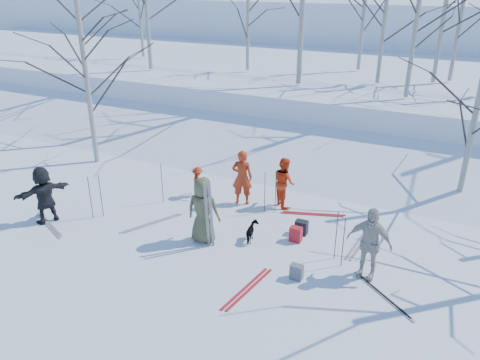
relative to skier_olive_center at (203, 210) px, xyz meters
The scene contains 39 objects.
ground 1.00m from the skier_olive_center, ahead, with size 120.00×120.00×0.00m, color white.
snow_ramp 7.03m from the skier_olive_center, 86.94° to the left, with size 70.00×9.50×1.40m, color white.
snow_plateau 16.98m from the skier_olive_center, 88.74° to the left, with size 70.00×18.00×2.20m, color white.
far_hill 37.99m from the skier_olive_center, 89.44° to the left, with size 90.00×30.00×6.00m, color white.
skier_olive_center is the anchor object (origin of this frame).
skier_red_north 2.54m from the skier_olive_center, 91.67° to the left, with size 0.65×0.43×1.78m, color #AA2D0F.
skier_redor_behind 3.20m from the skier_olive_center, 68.60° to the left, with size 0.77×0.60×1.59m, color red.
skier_red_seated 2.89m from the skier_olive_center, 124.01° to the left, with size 0.65×0.38×1.01m, color #AA2D0F.
skier_cream_east 4.35m from the skier_olive_center, ahead, with size 1.07×0.45×1.83m, color beige.
skier_grey_west 4.81m from the skier_olive_center, 167.00° to the right, with size 1.60×0.51×1.73m, color black.
dog 1.47m from the skier_olive_center, 24.58° to the left, with size 0.29×0.63×0.53m, color black.
upright_ski_left 0.34m from the skier_olive_center, 43.73° to the right, with size 0.07×0.02×1.90m, color silver.
upright_ski_right 0.44m from the skier_olive_center, 30.64° to the right, with size 0.07×0.02×1.90m, color silver.
ski_pair_a 4.96m from the skier_olive_center, ahead, with size 1.60×1.35×0.02m, color silver, non-canonical shape.
ski_pair_b 2.64m from the skier_olive_center, 36.03° to the right, with size 0.47×1.91×0.02m, color #AC1820, non-canonical shape.
ski_pair_c 2.08m from the skier_olive_center, behind, with size 1.03×1.79×0.02m, color silver, non-canonical shape.
ski_pair_d 4.77m from the skier_olive_center, 164.38° to the right, with size 1.81×0.97×0.02m, color silver, non-canonical shape.
ski_pair_e 3.67m from the skier_olive_center, 51.43° to the left, with size 1.87×0.79×0.02m, color #AC1820, non-canonical shape.
ski_pair_f 4.33m from the skier_olive_center, 23.59° to the left, with size 0.37×1.91×0.02m, color silver, non-canonical shape.
ski_pole_a 3.74m from the skier_olive_center, ahead, with size 0.02×0.02×1.34m, color black.
ski_pole_b 3.53m from the skier_olive_center, 11.25° to the left, with size 0.02×0.02×1.34m, color black.
ski_pole_c 2.43m from the skier_olive_center, 70.19° to the left, with size 0.02×0.02×1.34m, color black.
ski_pole_d 2.67m from the skier_olive_center, 65.45° to the left, with size 0.02×0.02×1.34m, color black.
ski_pole_e 2.79m from the skier_olive_center, 148.32° to the left, with size 0.02×0.02×1.34m, color black.
ski_pole_f 3.48m from the skier_olive_center, behind, with size 0.02×0.02×1.34m, color black.
ski_pole_g 3.66m from the skier_olive_center, behind, with size 0.02×0.02×1.34m, color black.
backpack_red 2.61m from the skier_olive_center, 25.27° to the left, with size 0.32×0.22×0.42m, color #B21B22.
backpack_grey 3.03m from the skier_olive_center, 11.25° to the right, with size 0.30×0.20×0.38m, color #5A5C61.
backpack_dark 2.83m from the skier_olive_center, 33.59° to the left, with size 0.34×0.24×0.40m, color black.
birch_plateau_a 15.69m from the skier_olive_center, 71.03° to the left, with size 4.38×4.38×5.40m, color silver, non-canonical shape.
birch_plateau_b 14.97m from the skier_olive_center, 72.60° to the left, with size 4.95×4.95×6.21m, color silver, non-canonical shape.
birch_plateau_d 13.16m from the skier_olive_center, 80.89° to the left, with size 4.11×4.11×5.01m, color silver, non-canonical shape.
birch_plateau_f 11.42m from the skier_olive_center, 70.52° to the left, with size 4.29×4.29×5.27m, color silver, non-canonical shape.
birch_plateau_j 13.86m from the skier_olive_center, 110.27° to the left, with size 3.63×3.63×4.33m, color silver, non-canonical shape.
birch_plateau_k 18.86m from the skier_olive_center, 131.44° to the left, with size 3.89×3.89×4.70m, color silver, non-canonical shape.
birch_plateau_l 15.84m from the skier_olive_center, 88.35° to the left, with size 4.17×4.17×5.10m, color silver, non-canonical shape.
birch_edge_a 7.75m from the skier_olive_center, 153.91° to the left, with size 4.43×4.43×5.48m, color silver, non-canonical shape.
birch_edge_d 10.06m from the skier_olive_center, 149.22° to the left, with size 4.99×4.99×6.27m, color silver, non-canonical shape.
birch_edge_e 8.40m from the skier_olive_center, 42.20° to the left, with size 4.03×4.03×4.90m, color silver, non-canonical shape.
Camera 1 is at (5.41, -9.52, 6.66)m, focal length 35.00 mm.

